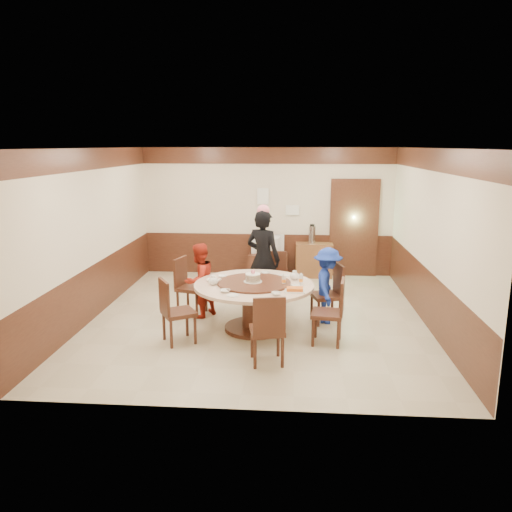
# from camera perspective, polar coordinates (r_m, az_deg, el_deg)

# --- Properties ---
(room) EXTENTS (6.00, 6.04, 2.84)m
(room) POSITION_cam_1_polar(r_m,az_deg,el_deg) (8.20, 0.27, 0.11)
(room) COLOR beige
(room) RESTS_ON ground
(banquet_table) EXTENTS (1.86, 1.86, 0.78)m
(banquet_table) POSITION_cam_1_polar(r_m,az_deg,el_deg) (7.79, -0.22, -4.71)
(banquet_table) COLOR #422014
(banquet_table) RESTS_ON ground
(chair_0) EXTENTS (0.55, 0.54, 0.97)m
(chair_0) POSITION_cam_1_polar(r_m,az_deg,el_deg) (8.27, 8.12, -5.46)
(chair_0) COLOR #422014
(chair_0) RESTS_ON ground
(chair_1) EXTENTS (0.45, 0.46, 0.97)m
(chair_1) POSITION_cam_1_polar(r_m,az_deg,el_deg) (9.01, 2.12, -3.83)
(chair_1) COLOR #422014
(chair_1) RESTS_ON ground
(chair_2) EXTENTS (0.55, 0.55, 0.97)m
(chair_2) POSITION_cam_1_polar(r_m,az_deg,el_deg) (8.68, -7.46, -4.57)
(chair_2) COLOR #422014
(chair_2) RESTS_ON ground
(chair_3) EXTENTS (0.61, 0.60, 0.97)m
(chair_3) POSITION_cam_1_polar(r_m,az_deg,el_deg) (7.46, -8.94, -7.51)
(chair_3) COLOR #422014
(chair_3) RESTS_ON ground
(chair_4) EXTENTS (0.51, 0.52, 0.97)m
(chair_4) POSITION_cam_1_polar(r_m,az_deg,el_deg) (6.70, 1.29, -9.75)
(chair_4) COLOR #422014
(chair_4) RESTS_ON ground
(chair_5) EXTENTS (0.51, 0.50, 0.97)m
(chair_5) POSITION_cam_1_polar(r_m,az_deg,el_deg) (7.41, 8.27, -7.62)
(chair_5) COLOR #422014
(chair_5) RESTS_ON ground
(person_standing) EXTENTS (0.75, 0.64, 1.75)m
(person_standing) POSITION_cam_1_polar(r_m,az_deg,el_deg) (8.84, 0.82, -0.32)
(person_standing) COLOR black
(person_standing) RESTS_ON ground
(person_red) EXTENTS (0.73, 0.77, 1.26)m
(person_red) POSITION_cam_1_polar(r_m,az_deg,el_deg) (8.41, -6.50, -2.80)
(person_red) COLOR #A72516
(person_red) RESTS_ON ground
(person_blue) EXTENTS (0.52, 0.84, 1.24)m
(person_blue) POSITION_cam_1_polar(r_m,az_deg,el_deg) (8.18, 8.17, -3.35)
(person_blue) COLOR #18309A
(person_blue) RESTS_ON ground
(birthday_cake) EXTENTS (0.28, 0.28, 0.19)m
(birthday_cake) POSITION_cam_1_polar(r_m,az_deg,el_deg) (7.70, -0.35, -2.49)
(birthday_cake) COLOR white
(birthday_cake) RESTS_ON banquet_table
(teapot_left) EXTENTS (0.17, 0.15, 0.13)m
(teapot_left) POSITION_cam_1_polar(r_m,az_deg,el_deg) (7.68, -4.91, -2.86)
(teapot_left) COLOR white
(teapot_left) RESTS_ON banquet_table
(teapot_right) EXTENTS (0.17, 0.15, 0.13)m
(teapot_right) POSITION_cam_1_polar(r_m,az_deg,el_deg) (7.96, 4.43, -2.30)
(teapot_right) COLOR white
(teapot_right) RESTS_ON banquet_table
(bowl_0) EXTENTS (0.14, 0.14, 0.03)m
(bowl_0) POSITION_cam_1_polar(r_m,az_deg,el_deg) (8.09, -3.84, -2.35)
(bowl_0) COLOR white
(bowl_0) RESTS_ON banquet_table
(bowl_1) EXTENTS (0.14, 0.14, 0.04)m
(bowl_1) POSITION_cam_1_polar(r_m,az_deg,el_deg) (7.15, 2.33, -4.33)
(bowl_1) COLOR white
(bowl_1) RESTS_ON banquet_table
(bowl_2) EXTENTS (0.15, 0.15, 0.04)m
(bowl_2) POSITION_cam_1_polar(r_m,az_deg,el_deg) (7.30, -3.53, -4.01)
(bowl_2) COLOR white
(bowl_2) RESTS_ON banquet_table
(bowl_3) EXTENTS (0.14, 0.14, 0.04)m
(bowl_3) POSITION_cam_1_polar(r_m,az_deg,el_deg) (7.54, 4.53, -3.46)
(bowl_3) COLOR white
(bowl_3) RESTS_ON banquet_table
(bowl_4) EXTENTS (0.15, 0.15, 0.04)m
(bowl_4) POSITION_cam_1_polar(r_m,az_deg,el_deg) (7.90, -5.11, -2.74)
(bowl_4) COLOR white
(bowl_4) RESTS_ON banquet_table
(bowl_5) EXTENTS (0.15, 0.15, 0.05)m
(bowl_5) POSITION_cam_1_polar(r_m,az_deg,el_deg) (8.27, 1.04, -1.97)
(bowl_5) COLOR white
(bowl_5) RESTS_ON banquet_table
(saucer_near) EXTENTS (0.18, 0.18, 0.01)m
(saucer_near) POSITION_cam_1_polar(r_m,az_deg,el_deg) (7.13, -2.65, -4.50)
(saucer_near) COLOR white
(saucer_near) RESTS_ON banquet_table
(saucer_far) EXTENTS (0.18, 0.18, 0.01)m
(saucer_far) POSITION_cam_1_polar(r_m,az_deg,el_deg) (8.19, 3.20, -2.25)
(saucer_far) COLOR white
(saucer_far) RESTS_ON banquet_table
(shrimp_platter) EXTENTS (0.30, 0.20, 0.06)m
(shrimp_platter) POSITION_cam_1_polar(r_m,az_deg,el_deg) (7.33, 4.45, -3.88)
(shrimp_platter) COLOR white
(shrimp_platter) RESTS_ON banquet_table
(bottle_0) EXTENTS (0.06, 0.06, 0.16)m
(bottle_0) POSITION_cam_1_polar(r_m,az_deg,el_deg) (7.64, 3.20, -2.77)
(bottle_0) COLOR silver
(bottle_0) RESTS_ON banquet_table
(bottle_1) EXTENTS (0.06, 0.06, 0.16)m
(bottle_1) POSITION_cam_1_polar(r_m,az_deg,el_deg) (7.69, 5.17, -2.69)
(bottle_1) COLOR silver
(bottle_1) RESTS_ON banquet_table
(tv_stand) EXTENTS (0.85, 0.45, 0.50)m
(tv_stand) POSITION_cam_1_polar(r_m,az_deg,el_deg) (11.04, 1.37, -1.04)
(tv_stand) COLOR #422014
(tv_stand) RESTS_ON ground
(television) EXTENTS (0.74, 0.20, 0.42)m
(television) POSITION_cam_1_polar(r_m,az_deg,el_deg) (10.94, 1.38, 1.30)
(television) COLOR gray
(television) RESTS_ON tv_stand
(side_cabinet) EXTENTS (0.80, 0.40, 0.75)m
(side_cabinet) POSITION_cam_1_polar(r_m,az_deg,el_deg) (11.04, 6.64, -0.46)
(side_cabinet) COLOR brown
(side_cabinet) RESTS_ON ground
(thermos) EXTENTS (0.15, 0.15, 0.38)m
(thermos) POSITION_cam_1_polar(r_m,az_deg,el_deg) (10.92, 6.41, 2.43)
(thermos) COLOR silver
(thermos) RESTS_ON side_cabinet
(notice_left) EXTENTS (0.25, 0.00, 0.35)m
(notice_left) POSITION_cam_1_polar(r_m,az_deg,el_deg) (11.00, 0.79, 6.84)
(notice_left) COLOR white
(notice_left) RESTS_ON room
(notice_right) EXTENTS (0.30, 0.00, 0.22)m
(notice_right) POSITION_cam_1_polar(r_m,az_deg,el_deg) (11.01, 4.18, 5.25)
(notice_right) COLOR white
(notice_right) RESTS_ON room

